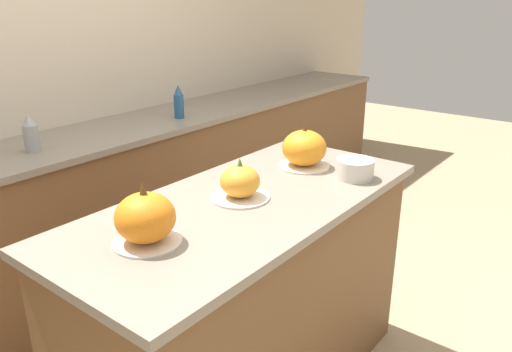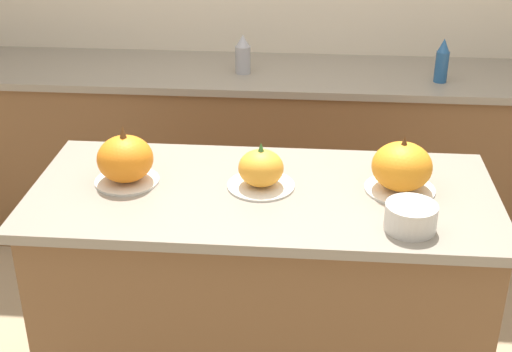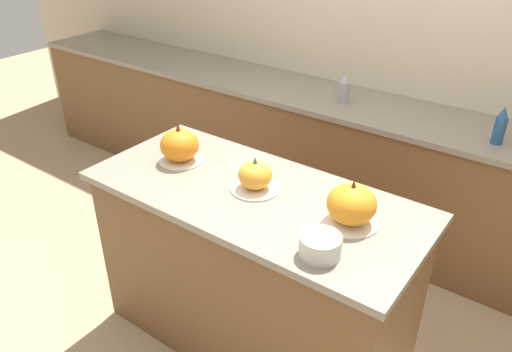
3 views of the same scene
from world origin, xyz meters
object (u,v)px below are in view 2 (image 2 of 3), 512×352
object	(u,v)px
pumpkin_cake_right	(402,168)
bottle_short	(243,55)
pumpkin_cake_center	(261,170)
pumpkin_cake_left	(125,160)
bottle_tall	(442,61)
mixing_bowl	(411,217)

from	to	relation	value
pumpkin_cake_right	bottle_short	world-z (taller)	pumpkin_cake_right
pumpkin_cake_center	pumpkin_cake_right	xyz separation A→B (m)	(0.47, 0.01, 0.02)
pumpkin_cake_center	pumpkin_cake_right	world-z (taller)	pumpkin_cake_right
pumpkin_cake_right	pumpkin_cake_left	bearing A→B (deg)	-179.06
pumpkin_cake_left	bottle_tall	bearing A→B (deg)	42.95
bottle_tall	bottle_short	size ratio (longest dim) A/B	1.09
pumpkin_cake_right	mixing_bowl	distance (m)	0.26
bottle_short	mixing_bowl	size ratio (longest dim) A/B	1.21
bottle_tall	bottle_short	distance (m)	0.94
mixing_bowl	pumpkin_cake_right	bearing A→B (deg)	91.23
bottle_tall	bottle_short	xyz separation A→B (m)	(-0.94, 0.05, -0.01)
pumpkin_cake_left	pumpkin_cake_center	xyz separation A→B (m)	(0.46, 0.00, -0.02)
pumpkin_cake_center	mixing_bowl	world-z (taller)	pumpkin_cake_center
bottle_short	mixing_bowl	bearing A→B (deg)	-65.52
pumpkin_cake_left	bottle_short	world-z (taller)	pumpkin_cake_left
pumpkin_cake_center	bottle_short	bearing A→B (deg)	98.57
pumpkin_cake_left	mixing_bowl	distance (m)	0.96
pumpkin_cake_left	pumpkin_cake_center	world-z (taller)	pumpkin_cake_left
bottle_short	mixing_bowl	xyz separation A→B (m)	(0.65, -1.43, -0.05)
bottle_tall	pumpkin_cake_right	bearing A→B (deg)	-104.73
bottle_short	pumpkin_cake_center	bearing A→B (deg)	-81.43
pumpkin_cake_left	pumpkin_cake_center	distance (m)	0.46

